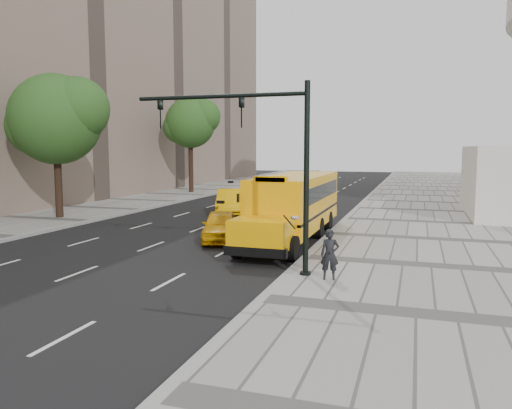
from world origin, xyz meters
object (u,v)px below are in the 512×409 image
(school_bus, at_px, (295,202))
(traffic_signal, at_px, (265,154))
(taxi_far, at_px, (231,202))
(tree_c, at_px, (191,123))
(taxi_near, at_px, (221,226))
(pedestrian, at_px, (330,255))
(tree_b, at_px, (57,118))

(school_bus, height_order, traffic_signal, traffic_signal)
(taxi_far, bearing_deg, school_bus, -69.26)
(school_bus, relative_size, taxi_far, 2.34)
(tree_c, relative_size, taxi_near, 2.20)
(tree_c, bearing_deg, traffic_signal, -60.34)
(school_bus, height_order, taxi_far, school_bus)
(tree_c, distance_m, taxi_far, 16.65)
(taxi_near, bearing_deg, taxi_far, 88.12)
(tree_c, distance_m, traffic_signal, 31.64)
(tree_c, height_order, traffic_signal, tree_c)
(pedestrian, bearing_deg, taxi_far, 109.99)
(school_bus, relative_size, taxi_near, 2.82)
(tree_b, xyz_separation_m, traffic_signal, (15.59, -8.99, -1.94))
(traffic_signal, bearing_deg, taxi_near, 124.59)
(school_bus, bearing_deg, taxi_far, 129.42)
(tree_c, distance_m, school_bus, 25.60)
(taxi_far, height_order, traffic_signal, traffic_signal)
(tree_b, distance_m, tree_c, 18.42)
(tree_c, relative_size, pedestrian, 5.63)
(tree_b, relative_size, taxi_far, 1.75)
(taxi_near, height_order, traffic_signal, traffic_signal)
(tree_c, relative_size, traffic_signal, 1.41)
(taxi_near, distance_m, pedestrian, 8.50)
(tree_b, xyz_separation_m, taxi_far, (8.82, 5.58, -5.22))
(pedestrian, bearing_deg, tree_c, 111.60)
(tree_b, relative_size, taxi_near, 2.11)
(tree_b, xyz_separation_m, taxi_near, (11.76, -3.44, -5.33))
(tree_c, xyz_separation_m, pedestrian, (17.87, -27.76, -5.74))
(taxi_far, relative_size, pedestrian, 3.08)
(tree_c, height_order, taxi_near, tree_c)
(tree_b, distance_m, taxi_far, 11.67)
(taxi_near, relative_size, taxi_far, 0.83)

